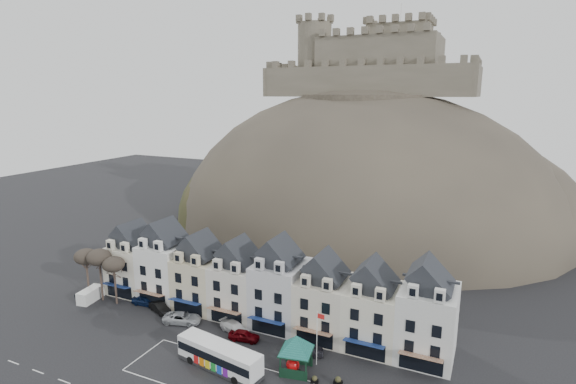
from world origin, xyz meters
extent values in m
plane|color=black|center=(0.00, 0.00, 0.00)|extent=(300.00, 300.00, 0.00)
cube|color=silver|center=(2.00, 1.25, 0.00)|extent=(22.00, 7.50, 0.01)
cube|color=white|center=(-23.80, 16.00, 4.00)|extent=(6.80, 8.00, 8.00)
cube|color=black|center=(-23.80, 16.00, 9.20)|extent=(6.80, 5.76, 2.80)
cube|color=white|center=(-25.30, 12.40, 8.90)|extent=(1.20, 0.80, 1.60)
cube|color=white|center=(-22.30, 12.40, 8.90)|extent=(1.20, 0.80, 1.60)
cube|color=black|center=(-23.80, 11.97, 1.30)|extent=(5.10, 0.06, 2.20)
cube|color=navy|center=(-23.80, 11.30, 2.60)|extent=(5.10, 1.29, 0.43)
cube|color=white|center=(-17.00, 16.00, 4.60)|extent=(6.80, 8.00, 9.20)
cube|color=black|center=(-17.00, 16.00, 10.40)|extent=(6.80, 5.76, 2.80)
cube|color=white|center=(-18.50, 12.40, 10.10)|extent=(1.20, 0.80, 1.60)
cube|color=white|center=(-15.50, 12.40, 10.10)|extent=(1.20, 0.80, 1.60)
cube|color=black|center=(-17.00, 11.97, 1.30)|extent=(5.10, 0.06, 2.20)
cube|color=maroon|center=(-17.00, 11.30, 2.60)|extent=(5.10, 1.29, 0.43)
cube|color=beige|center=(-10.20, 16.00, 4.00)|extent=(6.80, 8.00, 8.00)
cube|color=black|center=(-10.20, 16.00, 9.20)|extent=(6.80, 5.76, 2.80)
cube|color=beige|center=(-11.70, 12.40, 8.90)|extent=(1.20, 0.80, 1.60)
cube|color=beige|center=(-8.70, 12.40, 8.90)|extent=(1.20, 0.80, 1.60)
cube|color=black|center=(-10.20, 11.97, 1.30)|extent=(5.10, 0.06, 2.20)
cube|color=navy|center=(-10.20, 11.30, 2.60)|extent=(5.10, 1.29, 0.43)
cube|color=silver|center=(-3.40, 16.00, 4.00)|extent=(6.80, 8.00, 8.00)
cube|color=black|center=(-3.40, 16.00, 9.20)|extent=(6.80, 5.76, 2.80)
cube|color=silver|center=(-4.90, 12.40, 8.90)|extent=(1.20, 0.80, 1.60)
cube|color=silver|center=(-1.90, 12.40, 8.90)|extent=(1.20, 0.80, 1.60)
cube|color=black|center=(-3.40, 11.97, 1.30)|extent=(5.10, 0.06, 2.20)
cube|color=maroon|center=(-3.40, 11.30, 2.60)|extent=(5.10, 1.29, 0.43)
cube|color=silver|center=(3.40, 16.00, 4.60)|extent=(6.80, 8.00, 9.20)
cube|color=black|center=(3.40, 16.00, 10.40)|extent=(6.80, 5.76, 2.80)
cube|color=silver|center=(1.90, 12.40, 10.10)|extent=(1.20, 0.80, 1.60)
cube|color=silver|center=(4.90, 12.40, 10.10)|extent=(1.20, 0.80, 1.60)
cube|color=black|center=(3.40, 11.97, 1.30)|extent=(5.10, 0.06, 2.20)
cube|color=navy|center=(3.40, 11.30, 2.60)|extent=(5.10, 1.29, 0.43)
cube|color=beige|center=(10.20, 16.00, 4.00)|extent=(6.80, 8.00, 8.00)
cube|color=black|center=(10.20, 16.00, 9.20)|extent=(6.80, 5.76, 2.80)
cube|color=beige|center=(8.70, 12.40, 8.90)|extent=(1.20, 0.80, 1.60)
cube|color=beige|center=(11.70, 12.40, 8.90)|extent=(1.20, 0.80, 1.60)
cube|color=black|center=(10.20, 11.97, 1.30)|extent=(5.10, 0.06, 2.20)
cube|color=maroon|center=(10.20, 11.30, 2.60)|extent=(5.10, 1.29, 0.43)
cube|color=silver|center=(17.00, 16.00, 4.00)|extent=(6.80, 8.00, 8.00)
cube|color=black|center=(17.00, 16.00, 9.20)|extent=(6.80, 5.76, 2.80)
cube|color=silver|center=(15.50, 12.40, 8.90)|extent=(1.20, 0.80, 1.60)
cube|color=silver|center=(18.50, 12.40, 8.90)|extent=(1.20, 0.80, 1.60)
cube|color=black|center=(17.00, 11.97, 1.30)|extent=(5.10, 0.06, 2.20)
cube|color=navy|center=(17.00, 11.30, 2.60)|extent=(5.10, 1.29, 0.43)
cube|color=white|center=(23.80, 16.00, 4.60)|extent=(6.80, 8.00, 9.20)
cube|color=black|center=(23.80, 16.00, 10.40)|extent=(6.80, 5.76, 2.80)
cube|color=white|center=(22.30, 12.40, 10.10)|extent=(1.20, 0.80, 1.60)
cube|color=white|center=(25.30, 12.40, 10.10)|extent=(1.20, 0.80, 1.60)
cube|color=black|center=(23.80, 11.97, 1.30)|extent=(5.10, 0.06, 2.20)
cube|color=maroon|center=(23.80, 11.30, 2.60)|extent=(5.10, 1.29, 0.43)
ellipsoid|color=#3C362E|center=(0.00, 70.00, 0.00)|extent=(96.00, 76.00, 68.00)
ellipsoid|color=#252E17|center=(-22.00, 64.00, 0.00)|extent=(52.00, 44.00, 42.00)
ellipsoid|color=#3C362E|center=(24.00, 74.00, 0.00)|extent=(56.00, 48.00, 46.00)
ellipsoid|color=#252E17|center=(-4.00, 56.00, 0.00)|extent=(40.00, 28.00, 28.00)
ellipsoid|color=#3C362E|center=(10.00, 58.00, 0.00)|extent=(36.00, 28.00, 24.00)
cylinder|color=#3C362E|center=(0.00, 70.00, 31.00)|extent=(30.00, 30.00, 3.00)
cube|color=#5D5647|center=(0.00, 66.00, 35.50)|extent=(48.00, 2.20, 7.00)
cube|color=#5D5647|center=(0.00, 86.00, 35.50)|extent=(48.00, 2.20, 7.00)
cube|color=#5D5647|center=(-24.00, 76.00, 35.50)|extent=(2.20, 22.00, 7.00)
cube|color=#5D5647|center=(24.00, 76.00, 35.50)|extent=(2.20, 22.00, 7.00)
cube|color=#5D5647|center=(2.00, 76.00, 41.00)|extent=(28.00, 18.00, 10.00)
cube|color=#5D5647|center=(6.00, 78.00, 42.50)|extent=(14.00, 12.00, 13.00)
cylinder|color=#5D5647|center=(-14.00, 72.00, 41.00)|extent=(8.40, 8.40, 18.00)
cylinder|color=silver|center=(6.00, 78.00, 51.50)|extent=(0.16, 0.16, 5.00)
cylinder|color=#3B2D26|center=(-29.00, 10.50, 2.87)|extent=(0.32, 0.32, 5.74)
ellipsoid|color=#383028|center=(-29.00, 10.50, 6.97)|extent=(3.61, 3.61, 2.54)
cylinder|color=#3B2D26|center=(-26.00, 10.50, 3.01)|extent=(0.32, 0.32, 6.02)
ellipsoid|color=#383028|center=(-26.00, 10.50, 7.31)|extent=(3.78, 3.78, 2.67)
cylinder|color=#3B2D26|center=(-23.00, 10.50, 2.73)|extent=(0.32, 0.32, 5.46)
ellipsoid|color=#383028|center=(-23.00, 10.50, 6.63)|extent=(3.43, 3.43, 2.42)
cube|color=#262628|center=(1.54, 2.67, 0.37)|extent=(11.85, 4.50, 0.53)
cube|color=white|center=(1.54, 2.67, 1.90)|extent=(11.84, 4.45, 2.65)
cube|color=black|center=(1.54, 2.67, 2.05)|extent=(11.63, 4.49, 1.00)
cube|color=white|center=(1.54, 2.67, 3.10)|extent=(11.60, 4.31, 0.26)
cube|color=orange|center=(7.20, 1.75, 2.92)|extent=(0.26, 1.26, 0.29)
cylinder|color=black|center=(4.77, 0.94, 0.47)|extent=(1.05, 0.49, 1.01)
cylinder|color=black|center=(5.15, 3.29, 0.47)|extent=(1.05, 0.49, 1.01)
cylinder|color=black|center=(-2.31, 2.09, 0.47)|extent=(1.05, 0.49, 1.01)
cylinder|color=black|center=(-1.93, 4.44, 0.47)|extent=(1.05, 0.49, 1.01)
cube|color=black|center=(8.42, 7.28, 1.36)|extent=(0.20, 0.20, 2.73)
cube|color=black|center=(11.44, 7.82, 1.36)|extent=(0.20, 0.20, 2.73)
cube|color=black|center=(8.96, 4.26, 1.36)|extent=(0.20, 0.20, 2.73)
cube|color=black|center=(11.98, 4.80, 1.36)|extent=(0.20, 0.20, 2.73)
cube|color=black|center=(10.20, 6.04, 2.73)|extent=(4.34, 4.34, 0.14)
cone|color=#13534C|center=(10.20, 6.04, 3.75)|extent=(7.40, 7.40, 2.04)
cube|color=black|center=(10.00, 5.49, 0.26)|extent=(1.70, 1.70, 0.51)
sphere|color=#C00B0C|center=(10.00, 5.49, 1.18)|extent=(1.60, 1.60, 1.60)
cylinder|color=silver|center=(11.89, 8.43, 3.56)|extent=(0.11, 0.11, 7.12)
cube|color=red|center=(12.37, 8.37, 6.59)|extent=(0.98, 0.14, 0.62)
cube|color=white|center=(-27.59, 9.50, 0.99)|extent=(2.50, 4.57, 1.98)
cube|color=black|center=(-27.59, 9.50, 1.37)|extent=(1.79, 0.34, 0.85)
cube|color=black|center=(15.56, 5.80, 0.25)|extent=(1.03, 0.54, 0.50)
sphere|color=#252E17|center=(15.56, 5.80, 0.66)|extent=(0.71, 0.71, 0.71)
cube|color=black|center=(13.00, 4.96, 0.22)|extent=(0.97, 0.63, 0.45)
sphere|color=#252E17|center=(13.00, 4.96, 0.58)|extent=(0.63, 0.63, 0.63)
imported|color=#0B193B|center=(-18.47, 12.00, 0.75)|extent=(4.56, 2.13, 1.51)
imported|color=black|center=(-14.80, 11.11, 0.74)|extent=(4.75, 3.10, 1.48)
imported|color=#B5B8BD|center=(-9.60, 9.84, 0.77)|extent=(5.92, 3.96, 1.53)
imported|color=white|center=(-1.27, 10.82, 0.72)|extent=(5.32, 3.40, 1.44)
imported|color=#520409|center=(0.97, 9.50, 0.72)|extent=(4.44, 2.30, 1.44)
imported|color=black|center=(10.00, 9.71, 0.71)|extent=(4.59, 2.87, 1.43)
camera|label=1|loc=(29.46, -38.00, 32.64)|focal=28.00mm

